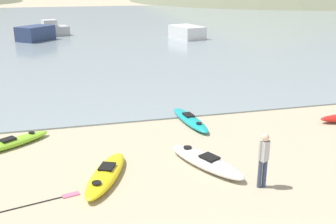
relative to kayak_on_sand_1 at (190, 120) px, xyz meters
name	(u,v)px	position (x,y,z in m)	size (l,w,h in m)	color
bay_water	(92,25)	(-1.17, 35.61, -0.11)	(160.00, 70.00, 0.06)	gray
kayak_on_sand_1	(190,120)	(0.00, 0.00, 0.00)	(0.94, 3.02, 0.31)	teal
kayak_on_sand_2	(106,174)	(-3.66, -3.76, 0.02)	(1.77, 2.86, 0.36)	yellow
kayak_on_sand_3	(206,161)	(-0.68, -3.71, 0.04)	(1.92, 2.97, 0.39)	white
kayak_on_sand_4	(12,142)	(-6.45, -0.67, 0.00)	(2.53, 1.98, 0.32)	#8CCC2D
person_near_foreground	(264,157)	(0.36, -5.24, 0.75)	(0.31, 0.25, 1.55)	#384260
moored_boat_0	(46,30)	(-6.22, 26.75, 0.46)	(4.59, 3.00, 1.53)	#B2B2B7
moored_boat_1	(187,32)	(6.61, 21.81, 0.49)	(2.89, 3.93, 1.14)	white
moored_boat_2	(35,33)	(-7.03, 23.83, 0.57)	(3.52, 3.61, 1.29)	navy
loose_paddle	(24,206)	(-5.77, -4.67, -0.12)	(2.75, 0.82, 0.03)	black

